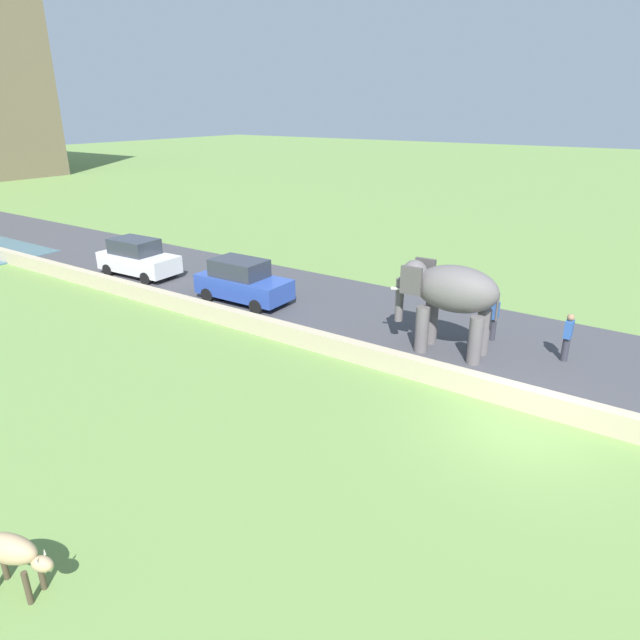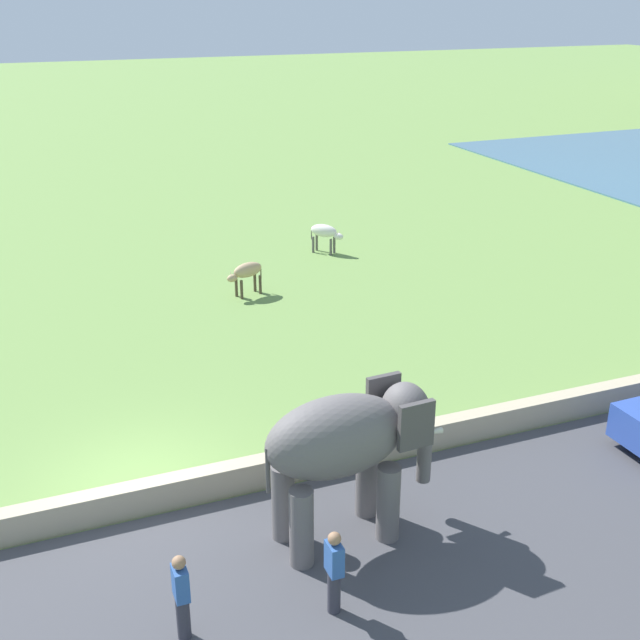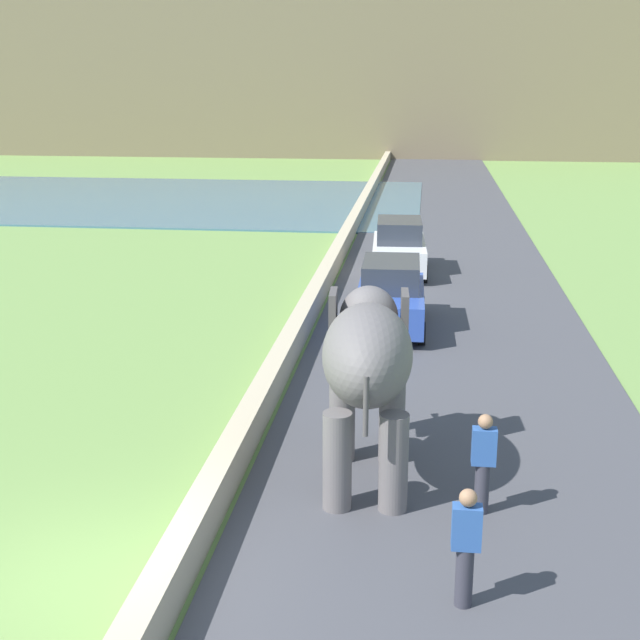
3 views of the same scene
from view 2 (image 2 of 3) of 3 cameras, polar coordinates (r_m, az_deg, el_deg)
name	(u,v)px [view 2 (image 2 of 3)]	position (r m, az deg, el deg)	size (l,w,h in m)	color
ground_plane	(136,479)	(17.77, -12.94, -10.95)	(220.00, 220.00, 0.00)	#6B8E47
elephant	(347,443)	(14.63, 1.96, -8.76)	(1.55, 3.50, 2.99)	#605B5B
person_beside_elephant	(334,571)	(13.64, 1.01, -17.43)	(0.36, 0.22, 1.63)	#33333D
person_trailing	(182,596)	(13.38, -9.82, -18.78)	(0.36, 0.22, 1.63)	#33333D
cow_white	(325,232)	(31.41, 0.35, 6.25)	(1.26, 1.17, 1.15)	silver
cow_tan	(247,272)	(27.02, -5.25, 3.42)	(0.77, 1.42, 1.15)	tan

